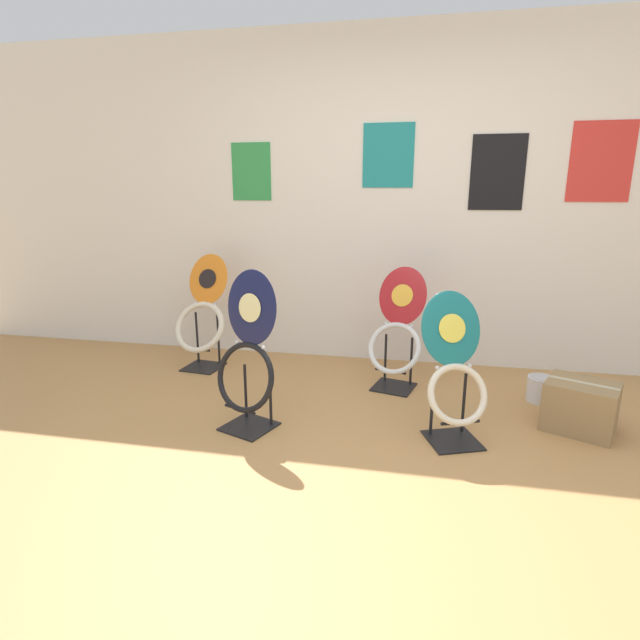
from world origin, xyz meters
TOP-DOWN VIEW (x-y plane):
  - ground_plane at (0.00, 0.00)m, footprint 14.00×14.00m
  - wall_back at (0.00, 2.05)m, footprint 8.00×0.07m
  - toilet_seat_display_navy_moon at (-0.80, 0.60)m, footprint 0.44×0.36m
  - toilet_seat_display_teal_sax at (0.38, 0.70)m, footprint 0.44×0.43m
  - toilet_seat_display_orange_sun at (-1.51, 1.55)m, footprint 0.45×0.43m
  - toilet_seat_display_crimson_swirl at (0.03, 1.43)m, footprint 0.44×0.43m
  - paint_can at (1.01, 1.36)m, footprint 0.18×0.18m
  - storage_box at (1.15, 0.96)m, footprint 0.48×0.45m

SIDE VIEW (x-z plane):
  - ground_plane at x=0.00m, z-range 0.00..0.00m
  - paint_can at x=1.01m, z-range 0.00..0.18m
  - storage_box at x=1.15m, z-range 0.00..0.30m
  - toilet_seat_display_crimson_swirl at x=0.03m, z-range -0.04..0.82m
  - toilet_seat_display_teal_sax at x=0.38m, z-range -0.01..0.84m
  - toilet_seat_display_orange_sun at x=-1.51m, z-range -0.03..0.87m
  - toilet_seat_display_navy_moon at x=-0.80m, z-range -0.02..0.94m
  - wall_back at x=0.00m, z-range 0.00..2.60m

